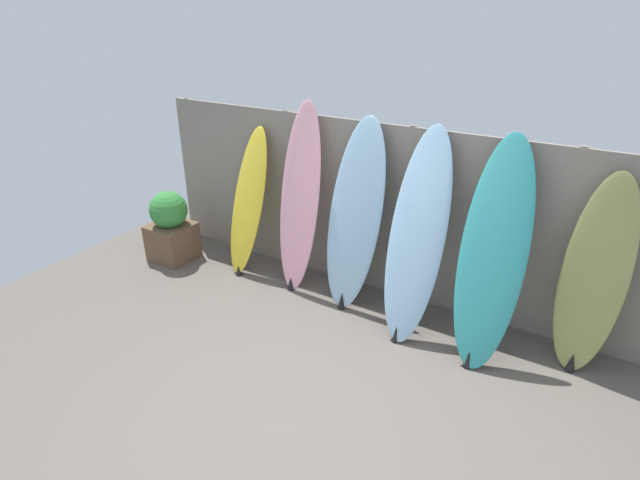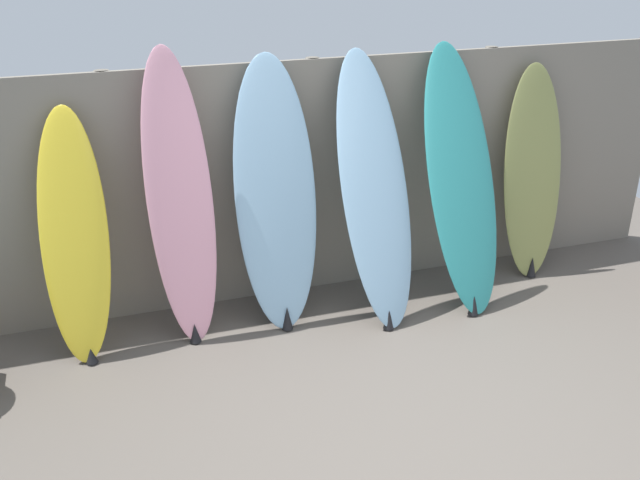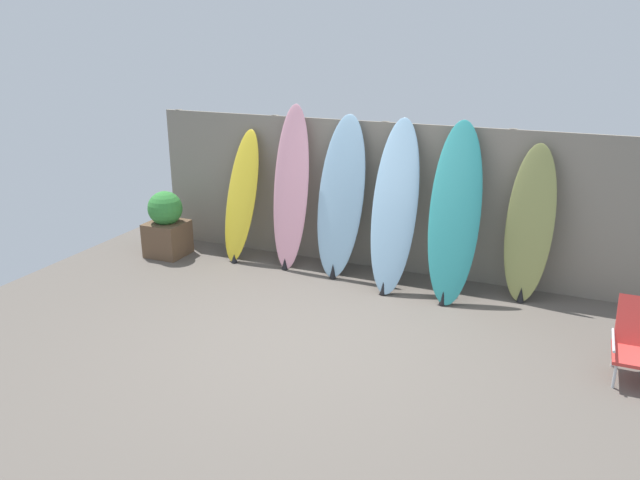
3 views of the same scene
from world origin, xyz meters
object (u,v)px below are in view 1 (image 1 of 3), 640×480
object	(u,v)px
surfboard_teal_4	(493,254)
surfboard_olive_5	(594,278)
surfboard_yellow_0	(248,203)
surfboard_pink_1	(300,200)
planter_box	(171,227)
surfboard_skyblue_3	(417,236)
surfboard_skyblue_2	(355,217)

from	to	relation	value
surfboard_teal_4	surfboard_olive_5	bearing A→B (deg)	15.88
surfboard_yellow_0	surfboard_pink_1	world-z (taller)	surfboard_pink_1
surfboard_pink_1	surfboard_olive_5	distance (m)	2.79
surfboard_yellow_0	planter_box	world-z (taller)	surfboard_yellow_0
surfboard_pink_1	surfboard_skyblue_3	distance (m)	1.35
surfboard_skyblue_3	surfboard_olive_5	xyz separation A→B (m)	(1.44, 0.20, -0.11)
surfboard_yellow_0	surfboard_skyblue_3	bearing A→B (deg)	-3.55
surfboard_yellow_0	surfboard_teal_4	xyz separation A→B (m)	(2.72, -0.15, 0.13)
surfboard_skyblue_3	planter_box	world-z (taller)	surfboard_skyblue_3
surfboard_skyblue_3	planter_box	bearing A→B (deg)	-176.31
surfboard_skyblue_3	surfboard_teal_4	xyz separation A→B (m)	(0.68, -0.02, 0.01)
surfboard_skyblue_2	surfboard_skyblue_3	size ratio (longest dim) A/B	1.00
surfboard_olive_5	planter_box	size ratio (longest dim) A/B	1.98
surfboard_teal_4	surfboard_pink_1	bearing A→B (deg)	175.90
surfboard_pink_1	surfboard_olive_5	xyz separation A→B (m)	(2.78, 0.07, -0.15)
surfboard_skyblue_3	planter_box	xyz separation A→B (m)	(-2.99, -0.19, -0.52)
surfboard_teal_4	planter_box	distance (m)	3.71
surfboard_skyblue_2	surfboard_yellow_0	bearing A→B (deg)	179.65
planter_box	surfboard_yellow_0	bearing A→B (deg)	18.58
surfboard_yellow_0	planter_box	xyz separation A→B (m)	(-0.95, -0.32, -0.40)
surfboard_yellow_0	surfboard_teal_4	world-z (taller)	surfboard_teal_4
planter_box	surfboard_pink_1	bearing A→B (deg)	10.99
surfboard_yellow_0	surfboard_pink_1	xyz separation A→B (m)	(0.70, -0.00, 0.17)
surfboard_pink_1	surfboard_teal_4	xyz separation A→B (m)	(2.02, -0.15, -0.04)
surfboard_skyblue_2	surfboard_skyblue_3	bearing A→B (deg)	-9.69
surfboard_skyblue_3	surfboard_yellow_0	bearing A→B (deg)	176.45
surfboard_pink_1	planter_box	xyz separation A→B (m)	(-1.65, -0.32, -0.57)
surfboard_yellow_0	surfboard_skyblue_3	size ratio (longest dim) A/B	0.87
planter_box	surfboard_skyblue_2	bearing A→B (deg)	7.71
surfboard_skyblue_3	surfboard_skyblue_2	bearing A→B (deg)	170.31
surfboard_pink_1	surfboard_teal_4	size ratio (longest dim) A/B	1.04
surfboard_skyblue_2	surfboard_olive_5	size ratio (longest dim) A/B	1.12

